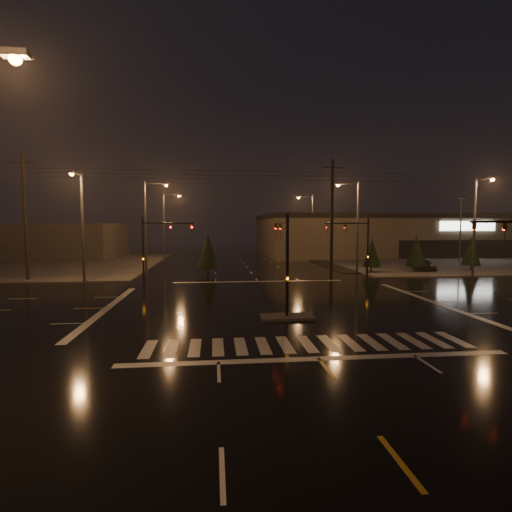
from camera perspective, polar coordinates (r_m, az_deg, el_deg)
The scene contains 26 objects.
ground at distance 27.09m, azimuth 2.90°, elevation -6.93°, with size 140.00×140.00×0.00m, color black.
sidewalk_ne at distance 65.99m, azimuth 25.15°, elevation -0.56°, with size 36.00×36.00×0.12m, color #474440.
sidewalk_nw at distance 62.12m, azimuth -30.61°, elevation -1.05°, with size 36.00×36.00×0.12m, color #474440.
median_island at distance 23.22m, azimuth 4.45°, elevation -8.67°, with size 3.00×1.60×0.15m, color #474440.
crosswalk at distance 18.51m, azimuth 7.33°, elevation -12.35°, with size 15.00×2.60×0.01m, color beige.
stop_bar_near at distance 16.66m, azimuth 8.96°, elevation -14.29°, with size 16.00×0.50×0.01m, color beige.
stop_bar_far at distance 37.84m, azimuth 0.31°, elevation -3.66°, with size 16.00×0.50×0.01m, color beige.
parking_lot at distance 67.09m, azimuth 29.69°, elevation -0.67°, with size 50.00×24.00×0.08m, color black.
retail_building at distance 82.15m, azimuth 22.45°, elevation 3.07°, with size 60.20×28.30×7.20m.
commercial_block at distance 74.93m, azimuth -30.37°, elevation 1.90°, with size 30.00×18.00×5.60m, color #443E3C.
signal_mast_median at distance 23.58m, azimuth 4.09°, elevation 0.57°, with size 0.25×4.59×6.00m.
signal_mast_ne at distance 38.87m, azimuth 14.52°, elevation 2.03°, with size 4.84×1.86×6.00m.
signal_mast_nw at distance 36.79m, azimuth -14.41°, elevation 1.90°, with size 4.84×1.86×6.00m.
streetlight_1 at distance 44.79m, azimuth -15.14°, elevation 4.89°, with size 2.77×0.32×10.00m.
streetlight_2 at distance 60.64m, azimuth -12.75°, elevation 4.78°, with size 2.77×0.32×10.00m.
streetlight_3 at distance 44.93m, azimuth 13.96°, elevation 4.91°, with size 2.77×0.32×10.00m.
streetlight_4 at distance 64.09m, azimuth 7.83°, elevation 4.82°, with size 2.77×0.32×10.00m.
streetlight_5 at distance 39.25m, azimuth -23.71°, elevation 4.75°, with size 0.32×2.77×10.00m.
streetlight_6 at distance 45.64m, azimuth 29.00°, elevation 4.48°, with size 0.32×2.77×10.00m.
utility_pole_0 at distance 44.02m, azimuth -30.09°, elevation 4.88°, with size 2.20×0.32×12.00m.
utility_pole_1 at distance 42.03m, azimuth 10.81°, elevation 5.45°, with size 2.20×0.32×12.00m.
conifer_0 at distance 46.25m, azimuth 16.19°, elevation 0.53°, with size 2.08×2.08×3.94m.
conifer_1 at distance 48.33m, azimuth 21.93°, elevation 0.66°, with size 2.20×2.20×4.14m.
conifer_2 at distance 52.36m, azimuth 28.39°, elevation 0.63°, with size 2.10×2.10×3.98m.
conifer_3 at distance 43.03m, azimuth -6.88°, elevation 0.73°, with size 2.39×2.39×4.44m.
car_parked at distance 50.32m, azimuth 22.78°, elevation -1.15°, with size 1.73×4.29×1.46m, color black.
Camera 1 is at (-4.14, -26.23, 5.34)m, focal length 28.00 mm.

